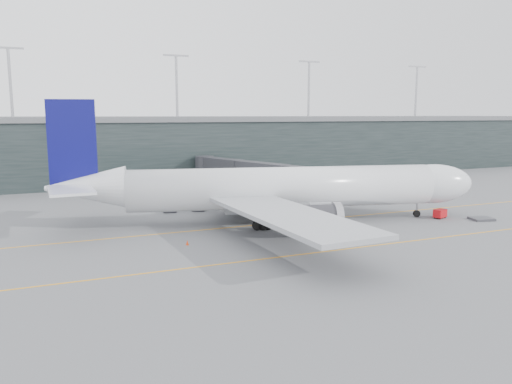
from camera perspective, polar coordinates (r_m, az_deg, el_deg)
name	(u,v)px	position (r m, az deg, el deg)	size (l,w,h in m)	color
ground	(225,222)	(74.36, -3.54, -3.39)	(320.00, 320.00, 0.00)	#545559
taxiline_a	(235,227)	(70.68, -2.47, -4.02)	(160.00, 0.25, 0.02)	orange
taxiline_b	(284,256)	(56.41, 3.23, -7.37)	(160.00, 0.25, 0.02)	orange
taxiline_lead_main	(215,199)	(94.54, -4.68, -0.75)	(0.25, 60.00, 0.02)	orange
terminal	(149,147)	(129.12, -12.13, 5.07)	(240.00, 36.00, 29.00)	black
main_aircraft	(280,189)	(73.09, 2.72, 0.38)	(62.82, 58.04, 17.77)	silver
jet_bridge	(265,169)	(100.66, 1.04, 2.70)	(18.28, 44.17, 6.59)	#2B2B30
gse_cart	(440,213)	(81.43, 20.29, -2.30)	(2.34, 1.88, 1.39)	#B70D12
baggage_dolly	(482,219)	(82.61, 24.37, -2.80)	(3.20, 2.56, 0.32)	#3A3A3F
uld_a	(170,206)	(82.19, -9.84, -1.59)	(2.41, 2.06, 1.95)	#333237
uld_b	(196,204)	(83.43, -6.88, -1.34)	(2.43, 2.04, 2.03)	#333237
uld_c	(198,205)	(82.50, -6.63, -1.50)	(2.50, 2.23, 1.90)	#333237
cone_nose	(434,210)	(86.41, 19.66, -1.95)	(0.40, 0.40, 0.64)	#F9510D
cone_wing_stbd	(358,239)	(63.71, 11.53, -5.28)	(0.49, 0.49, 0.77)	red
cone_wing_port	(241,203)	(87.81, -1.73, -1.26)	(0.40, 0.40, 0.64)	#D3610B
cone_tail	(187,243)	(61.59, -7.86, -5.75)	(0.39, 0.39, 0.62)	#E93D0C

